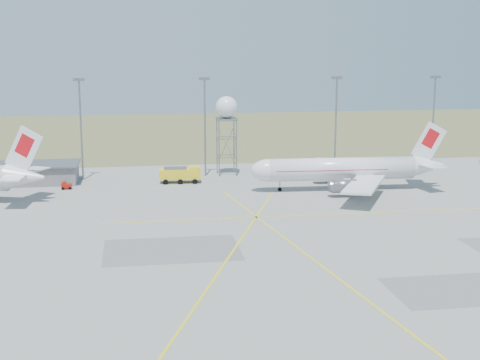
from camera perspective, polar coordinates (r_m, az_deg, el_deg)
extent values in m
plane|color=#9F9F99|center=(79.38, 9.55, -8.39)|extent=(400.00, 400.00, 0.00)
cube|color=brown|center=(213.77, -2.42, 4.15)|extent=(400.00, 120.00, 0.03)
cube|color=slate|center=(138.49, -17.43, 0.48)|extent=(18.00, 9.00, 3.60)
cube|color=slate|center=(138.15, -17.48, 1.27)|extent=(19.00, 10.00, 0.30)
cylinder|color=slate|center=(138.11, -13.40, 4.11)|extent=(0.36, 0.36, 20.00)
cube|color=slate|center=(137.26, -13.60, 8.33)|extent=(2.20, 0.50, 0.60)
cylinder|color=slate|center=(138.46, -3.01, 4.41)|extent=(0.36, 0.36, 20.00)
cube|color=slate|center=(137.62, -3.05, 8.63)|extent=(2.20, 0.50, 0.60)
cylinder|color=slate|center=(144.10, 8.17, 4.59)|extent=(0.36, 0.36, 20.00)
cube|color=slate|center=(143.29, 8.28, 8.64)|extent=(2.20, 0.50, 0.60)
cylinder|color=slate|center=(152.04, 16.14, 4.60)|extent=(0.36, 0.36, 20.00)
cube|color=slate|center=(151.28, 16.35, 8.44)|extent=(2.20, 0.50, 0.60)
cylinder|color=black|center=(165.41, 19.80, 1.52)|extent=(0.10, 0.10, 0.80)
cylinder|color=white|center=(126.98, 8.62, 0.95)|extent=(27.69, 5.44, 4.24)
ellipsoid|color=white|center=(124.12, 2.47, 0.83)|extent=(6.96, 4.53, 4.24)
cube|color=black|center=(123.81, 1.89, 1.11)|extent=(1.70, 2.40, 1.03)
cone|color=white|center=(132.34, 15.72, 1.21)|extent=(6.53, 4.51, 4.24)
cube|color=white|center=(131.67, 15.83, 3.11)|extent=(6.79, 0.62, 7.97)
cube|color=red|center=(131.65, 15.93, 3.43)|extent=(3.66, 0.52, 4.09)
cube|color=white|center=(135.15, 14.99, 1.68)|extent=(3.64, 5.97, 0.19)
cube|color=white|center=(128.97, 16.08, 1.17)|extent=(3.64, 5.97, 0.19)
cube|color=white|center=(136.63, 8.21, 1.24)|extent=(11.41, 17.56, 0.38)
cube|color=white|center=(118.63, 10.53, -0.36)|extent=(12.55, 17.31, 0.38)
cylinder|color=slate|center=(132.92, 7.47, 0.56)|extent=(4.55, 2.63, 2.44)
cylinder|color=slate|center=(121.27, 8.86, -0.51)|extent=(4.55, 2.63, 2.44)
cube|color=red|center=(126.43, 7.69, 0.98)|extent=(21.34, 5.20, 0.13)
cylinder|color=black|center=(125.15, 3.41, -0.75)|extent=(0.77, 0.77, 0.95)
cube|color=black|center=(128.22, 9.48, -0.59)|extent=(1.34, 6.39, 0.95)
cylinder|color=slate|center=(128.12, 9.49, -0.38)|extent=(0.27, 0.27, 1.91)
cone|color=white|center=(120.55, -17.82, 0.25)|extent=(7.72, 6.24, 4.47)
cube|color=white|center=(119.78, -17.95, 2.45)|extent=(6.94, 2.42, 8.40)
cube|color=red|center=(119.58, -17.88, 2.82)|extent=(3.79, 1.49, 4.31)
cube|color=white|center=(123.85, -17.36, 0.82)|extent=(5.22, 6.92, 0.20)
cube|color=white|center=(117.55, -18.83, 0.19)|extent=(5.22, 6.92, 0.20)
cylinder|color=slate|center=(138.31, -1.79, 2.72)|extent=(0.22, 0.22, 11.88)
cylinder|color=slate|center=(138.81, -0.30, 2.76)|extent=(0.22, 0.22, 11.88)
cylinder|color=slate|center=(142.39, -0.52, 2.97)|extent=(0.22, 0.22, 11.88)
cylinder|color=slate|center=(141.89, -1.98, 2.94)|extent=(0.22, 0.22, 11.88)
cube|color=slate|center=(139.59, -1.16, 5.26)|extent=(4.26, 4.26, 0.23)
sphere|color=white|center=(139.36, -1.16, 6.23)|extent=(4.57, 4.57, 4.57)
cube|color=yellow|center=(132.94, -5.14, 0.52)|extent=(8.28, 3.21, 1.99)
cube|color=yellow|center=(132.84, -3.90, 0.89)|extent=(2.32, 2.66, 1.26)
cube|color=black|center=(132.84, -3.62, 0.93)|extent=(0.24, 2.35, 0.90)
cube|color=slate|center=(132.73, -5.53, 1.01)|extent=(4.64, 2.44, 0.36)
cube|color=#B0160C|center=(130.97, -14.59, -0.47)|extent=(1.98, 1.29, 0.80)
cube|color=#B0160C|center=(130.88, -14.79, -0.21)|extent=(0.82, 1.08, 0.44)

